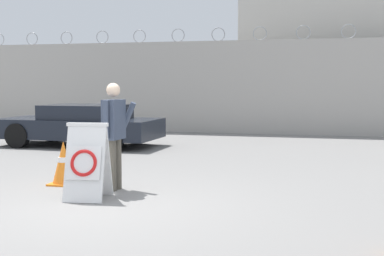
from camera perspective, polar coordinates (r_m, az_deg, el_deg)
name	(u,v)px	position (r m, az deg, el deg)	size (l,w,h in m)	color
ground_plane	(102,206)	(7.53, -9.62, -8.17)	(90.00, 90.00, 0.00)	gray
perimeter_wall	(238,87)	(18.09, 4.98, 4.40)	(36.00, 0.30, 3.56)	#ADA8A0
building_block	(374,38)	(22.78, 18.80, 9.12)	(9.83, 6.59, 7.00)	beige
barricade_sign	(87,161)	(7.87, -11.12, -3.51)	(0.65, 0.71, 1.12)	white
security_guard	(114,131)	(8.45, -8.32, -0.35)	(0.41, 0.61, 1.68)	#514C42
traffic_cone_mid	(64,163)	(9.12, -13.54, -3.66)	(0.43, 0.43, 0.73)	orange
parked_car_front_coupe	(81,125)	(14.62, -11.76, 0.35)	(4.30, 2.02, 1.11)	black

